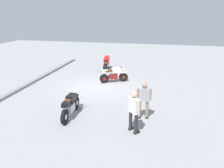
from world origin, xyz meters
name	(u,v)px	position (x,y,z in m)	size (l,w,h in m)	color
ground_plane	(99,87)	(0.00, 0.00, 0.00)	(40.00, 40.00, 0.00)	gray
curb_edge	(34,81)	(0.00, 4.60, 0.07)	(14.00, 0.30, 0.15)	gray
motorcycle_black_cruiser	(70,105)	(-4.02, 0.19, 0.52)	(2.09, 0.70, 1.09)	black
motorcycle_red_sportbike	(106,63)	(4.24, 0.56, 0.59)	(1.96, 0.70, 1.14)	black
motorcycle_cream_vintage	(114,75)	(1.18, -0.71, 0.49)	(1.06, 1.81, 1.07)	black
person_in_white_shirt	(134,109)	(-4.75, -2.75, 0.98)	(0.55, 0.56, 1.71)	#262628
person_in_gray_shirt	(144,98)	(-3.54, -3.04, 0.96)	(0.38, 0.66, 1.69)	gray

